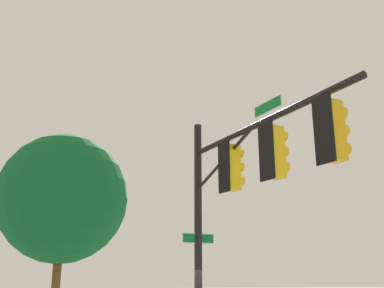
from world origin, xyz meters
TOP-DOWN VIEW (x-y plane):
  - signal_pole_assembly at (2.15, 0.73)m, footprint 5.63×2.33m
  - tree_mid at (-3.79, -3.91)m, footprint 4.31×4.31m

SIDE VIEW (x-z plane):
  - signal_pole_assembly at x=2.15m, z-range 1.20..7.59m
  - tree_mid at x=-3.79m, z-range 1.33..8.33m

